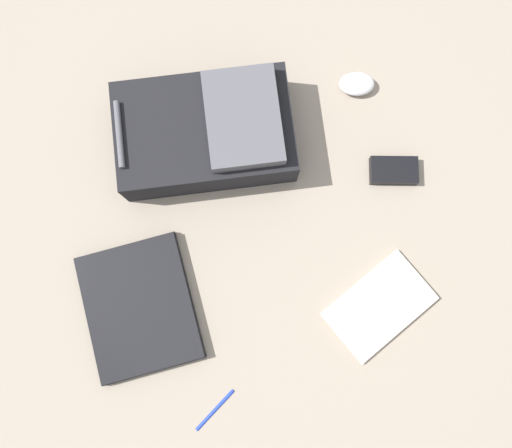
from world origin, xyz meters
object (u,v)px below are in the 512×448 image
laptop (139,307)px  pen_black (215,410)px  book_blue (379,306)px  backpack (209,132)px  power_brick (394,171)px  computer_mouse (357,84)px

laptop → pen_black: (-0.31, -0.11, -0.01)m
laptop → book_blue: size_ratio=1.11×
backpack → book_blue: size_ratio=1.62×
backpack → book_blue: bearing=-152.3°
backpack → pen_black: backpack is taller
book_blue → power_brick: bearing=-25.0°
laptop → book_blue: (-0.18, -0.60, -0.01)m
backpack → laptop: (-0.39, 0.30, -0.05)m
laptop → power_brick: (0.15, -0.75, -0.00)m
book_blue → power_brick: size_ratio=2.44×
backpack → computer_mouse: (0.03, -0.43, -0.05)m
book_blue → pen_black: 0.50m
power_brick → pen_black: power_brick is taller
laptop → power_brick: bearing=-78.6°
laptop → power_brick: size_ratio=2.72×
laptop → backpack: bearing=-38.2°
backpack → laptop: backpack is taller
backpack → book_blue: backpack is taller
backpack → book_blue: (-0.56, -0.30, -0.06)m
computer_mouse → backpack: bearing=110.8°
laptop → computer_mouse: 0.85m
book_blue → pen_black: (-0.13, 0.48, -0.00)m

